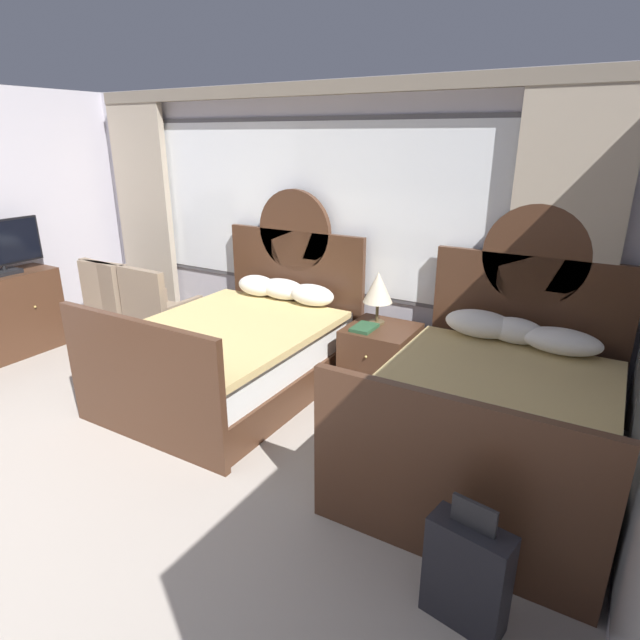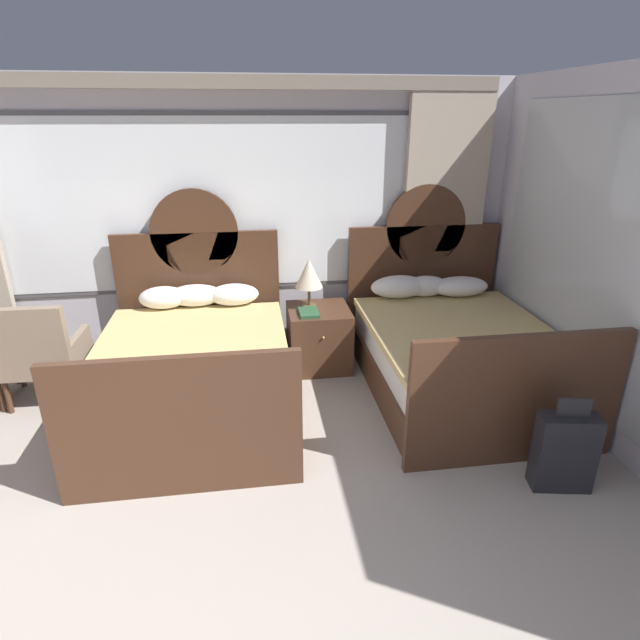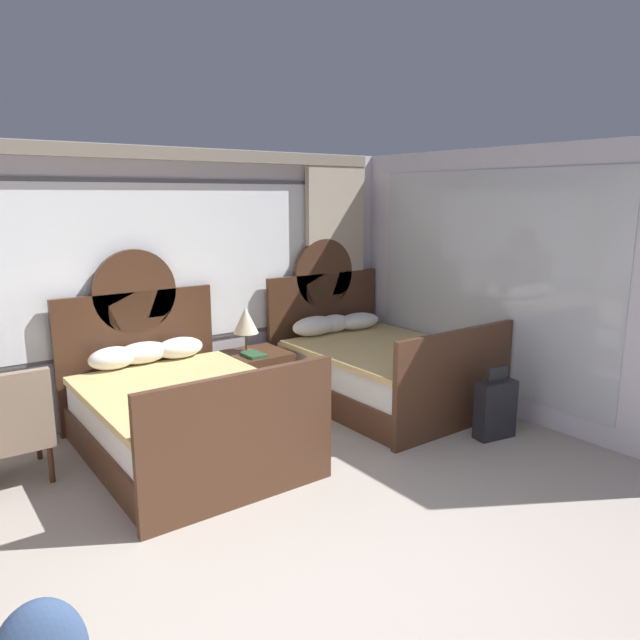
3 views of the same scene
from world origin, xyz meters
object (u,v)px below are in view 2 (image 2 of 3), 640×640
object	(u,v)px
book_on_nightstand	(309,313)
nightstand_between_beds	(319,337)
table_lamp_on_nightstand	(309,274)
armchair_by_window_left	(40,352)
suitcase_on_floor	(564,452)
bed_near_mirror	(454,350)
bed_near_window	(195,367)

from	to	relation	value
book_on_nightstand	nightstand_between_beds	bearing A→B (deg)	46.49
table_lamp_on_nightstand	book_on_nightstand	bearing A→B (deg)	-98.40
armchair_by_window_left	suitcase_on_floor	world-z (taller)	armchair_by_window_left
table_lamp_on_nightstand	armchair_by_window_left	world-z (taller)	table_lamp_on_nightstand
armchair_by_window_left	bed_near_mirror	bearing A→B (deg)	-4.42
suitcase_on_floor	bed_near_mirror	bearing A→B (deg)	98.68
bed_near_window	table_lamp_on_nightstand	size ratio (longest dim) A/B	4.46
book_on_nightstand	suitcase_on_floor	world-z (taller)	suitcase_on_floor
bed_near_window	suitcase_on_floor	xyz separation A→B (m)	(2.50, -1.41, -0.10)
bed_near_window	table_lamp_on_nightstand	bearing A→B (deg)	33.80
bed_near_mirror	book_on_nightstand	xyz separation A→B (m)	(-1.26, 0.51, 0.24)
bed_near_window	book_on_nightstand	bearing A→B (deg)	26.39
table_lamp_on_nightstand	armchair_by_window_left	xyz separation A→B (m)	(-2.37, -0.43, -0.46)
bed_near_mirror	table_lamp_on_nightstand	bearing A→B (deg)	150.07
bed_near_window	armchair_by_window_left	size ratio (longest dim) A/B	2.28
nightstand_between_beds	table_lamp_on_nightstand	size ratio (longest dim) A/B	1.28
armchair_by_window_left	table_lamp_on_nightstand	bearing A→B (deg)	10.25
nightstand_between_beds	book_on_nightstand	distance (m)	0.36
armchair_by_window_left	suitcase_on_floor	distance (m)	4.17
nightstand_between_beds	suitcase_on_floor	xyz separation A→B (m)	(1.36, -2.04, -0.02)
table_lamp_on_nightstand	book_on_nightstand	distance (m)	0.38
bed_near_mirror	suitcase_on_floor	size ratio (longest dim) A/B	3.12
book_on_nightstand	suitcase_on_floor	bearing A→B (deg)	-52.51
armchair_by_window_left	book_on_nightstand	bearing A→B (deg)	5.61
bed_near_window	table_lamp_on_nightstand	xyz separation A→B (m)	(1.06, 0.71, 0.56)
bed_near_mirror	table_lamp_on_nightstand	size ratio (longest dim) A/B	4.46
nightstand_between_beds	book_on_nightstand	xyz separation A→B (m)	(-0.11, -0.12, 0.32)
bed_near_window	bed_near_mirror	xyz separation A→B (m)	(2.29, 0.00, 0.00)
book_on_nightstand	table_lamp_on_nightstand	bearing A→B (deg)	81.60
table_lamp_on_nightstand	suitcase_on_floor	distance (m)	2.64
armchair_by_window_left	suitcase_on_floor	bearing A→B (deg)	-23.89
bed_near_window	nightstand_between_beds	distance (m)	1.31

